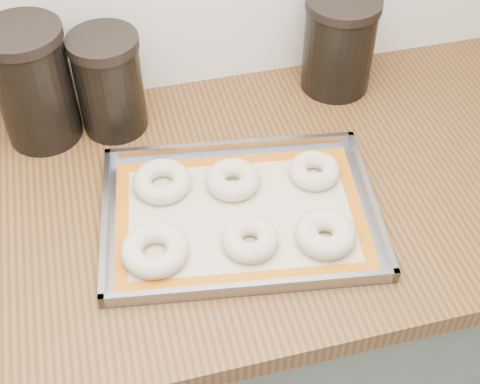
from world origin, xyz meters
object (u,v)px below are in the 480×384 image
object	(u,v)px
baking_tray	(240,214)
bagel_back_mid	(233,180)
bagel_back_left	(162,181)
bagel_back_right	(314,171)
canister_left	(33,85)
canister_right	(339,44)
bagel_front_left	(155,250)
bagel_front_mid	(250,239)
canister_mid	(109,83)
bagel_front_right	(326,234)

from	to	relation	value
baking_tray	bagel_back_mid	bearing A→B (deg)	86.36
baking_tray	bagel_back_left	xyz separation A→B (m)	(-0.12, 0.09, 0.01)
bagel_back_right	canister_left	size ratio (longest dim) A/B	0.39
bagel_back_mid	bagel_back_right	bearing A→B (deg)	-5.09
canister_right	bagel_back_right	bearing A→B (deg)	-117.28
bagel_back_right	canister_left	xyz separation A→B (m)	(-0.46, 0.24, 0.10)
baking_tray	canister_left	world-z (taller)	canister_left
bagel_front_left	bagel_front_mid	bearing A→B (deg)	-5.72
bagel_back_right	canister_right	distance (m)	0.30
bagel_front_left	canister_mid	bearing A→B (deg)	93.38
bagel_front_left	bagel_front_right	bearing A→B (deg)	-7.69
bagel_front_left	bagel_back_right	bearing A→B (deg)	19.79
canister_left	canister_right	xyz separation A→B (m)	(0.59, 0.01, -0.02)
bagel_front_right	bagel_back_mid	world-z (taller)	bagel_front_right
bagel_front_left	canister_right	distance (m)	0.57
bagel_back_mid	canister_mid	world-z (taller)	canister_mid
baking_tray	bagel_front_mid	bearing A→B (deg)	-91.03
baking_tray	bagel_back_left	distance (m)	0.15
bagel_front_mid	canister_right	bearing A→B (deg)	53.27
baking_tray	canister_mid	xyz separation A→B (m)	(-0.17, 0.29, 0.09)
baking_tray	bagel_back_left	size ratio (longest dim) A/B	4.92
bagel_front_mid	bagel_back_mid	world-z (taller)	same
bagel_back_right	bagel_front_right	bearing A→B (deg)	-101.93
baking_tray	bagel_front_left	size ratio (longest dim) A/B	4.64
bagel_front_left	bagel_front_right	distance (m)	0.28
bagel_back_right	canister_mid	bearing A→B (deg)	143.82
baking_tray	bagel_front_mid	xyz separation A→B (m)	(-0.00, -0.07, 0.01)
bagel_back_mid	canister_left	distance (m)	0.40
bagel_front_right	bagel_back_right	world-z (taller)	bagel_front_right
bagel_back_mid	canister_mid	size ratio (longest dim) A/B	0.48
bagel_back_left	bagel_front_left	bearing A→B (deg)	-103.96
bagel_front_right	canister_mid	world-z (taller)	canister_mid
canister_right	bagel_front_mid	bearing A→B (deg)	-126.73
bagel_back_right	canister_mid	xyz separation A→B (m)	(-0.32, 0.24, 0.08)
baking_tray	bagel_front_mid	world-z (taller)	bagel_front_mid
baking_tray	bagel_back_right	size ratio (longest dim) A/B	5.54
bagel_back_mid	baking_tray	bearing A→B (deg)	-93.64
bagel_front_right	bagel_back_mid	bearing A→B (deg)	125.86
bagel_back_mid	bagel_back_left	bearing A→B (deg)	167.25
bagel_front_right	bagel_front_left	bearing A→B (deg)	172.31
bagel_front_right	bagel_back_right	xyz separation A→B (m)	(0.03, 0.15, -0.00)
bagel_back_left	canister_left	bearing A→B (deg)	132.99
bagel_front_left	canister_left	bearing A→B (deg)	113.44
bagel_back_mid	bagel_back_right	size ratio (longest dim) A/B	1.05
bagel_front_mid	bagel_back_left	bearing A→B (deg)	124.92
canister_left	bagel_front_right	bearing A→B (deg)	-42.52
bagel_back_left	bagel_back_right	world-z (taller)	same
baking_tray	canister_mid	size ratio (longest dim) A/B	2.54
baking_tray	bagel_front_left	xyz separation A→B (m)	(-0.15, -0.05, 0.02)
bagel_front_left	bagel_back_mid	world-z (taller)	same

